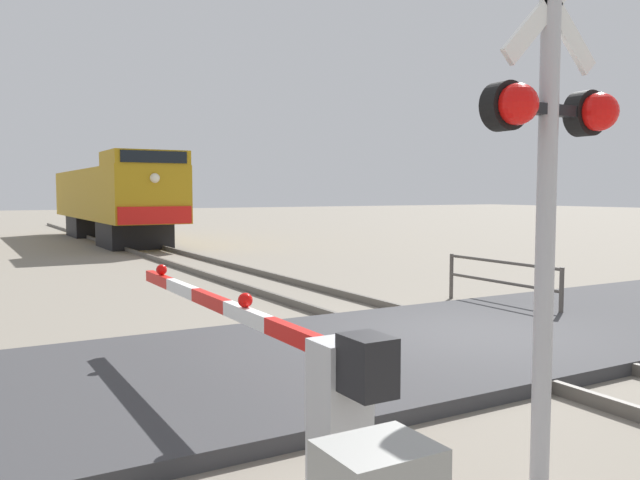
# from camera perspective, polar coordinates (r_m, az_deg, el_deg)

# --- Properties ---
(ground_plane) EXTENTS (160.00, 160.00, 0.00)m
(ground_plane) POSITION_cam_1_polar(r_m,az_deg,el_deg) (9.87, 12.38, -8.97)
(ground_plane) COLOR gray
(rail_track_left) EXTENTS (0.08, 80.00, 0.15)m
(rail_track_left) POSITION_cam_1_polar(r_m,az_deg,el_deg) (9.40, 9.11, -9.13)
(rail_track_left) COLOR #59544C
(rail_track_left) RESTS_ON ground_plane
(rail_track_right) EXTENTS (0.08, 80.00, 0.15)m
(rail_track_right) POSITION_cam_1_polar(r_m,az_deg,el_deg) (10.34, 15.36, -7.99)
(rail_track_right) COLOR #59544C
(rail_track_right) RESTS_ON ground_plane
(road_surface) EXTENTS (36.00, 4.56, 0.17)m
(road_surface) POSITION_cam_1_polar(r_m,az_deg,el_deg) (9.85, 12.39, -8.51)
(road_surface) COLOR #38383A
(road_surface) RESTS_ON ground_plane
(locomotive) EXTENTS (2.84, 14.39, 3.78)m
(locomotive) POSITION_cam_1_polar(r_m,az_deg,el_deg) (30.83, -17.80, 3.52)
(locomotive) COLOR black
(locomotive) RESTS_ON ground_plane
(crossing_signal) EXTENTS (1.18, 0.33, 4.05)m
(crossing_signal) POSITION_cam_1_polar(r_m,az_deg,el_deg) (4.95, 19.64, 7.24)
(crossing_signal) COLOR #ADADB2
(crossing_signal) RESTS_ON ground_plane
(crossing_gate) EXTENTS (0.36, 5.52, 1.31)m
(crossing_gate) POSITION_cam_1_polar(r_m,az_deg,el_deg) (5.27, -2.11, -11.50)
(crossing_gate) COLOR silver
(crossing_gate) RESTS_ON ground_plane
(guard_railing) EXTENTS (0.08, 2.89, 0.95)m
(guard_railing) POSITION_cam_1_polar(r_m,az_deg,el_deg) (12.84, 15.70, -3.14)
(guard_railing) COLOR #4C4742
(guard_railing) RESTS_ON ground_plane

